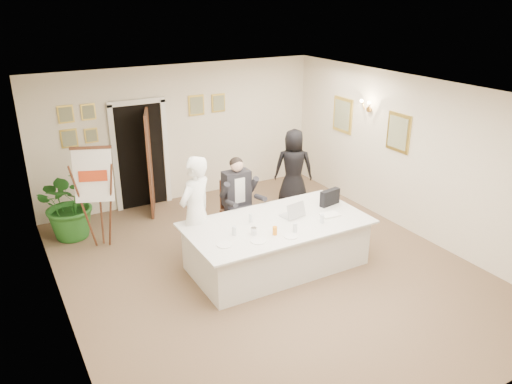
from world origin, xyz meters
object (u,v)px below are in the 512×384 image
object	(u,v)px
conference_table	(277,244)
seated_man	(238,198)
oj_glass	(275,231)
standing_man	(196,213)
standing_woman	(294,168)
potted_palm	(71,202)
laptop	(292,207)
steel_jug	(254,231)
laptop_bag	(330,197)
flip_chart	(98,203)
paper_stack	(330,215)

from	to	relation	value
conference_table	seated_man	distance (m)	1.25
conference_table	oj_glass	world-z (taller)	oj_glass
standing_man	standing_woman	distance (m)	3.02
potted_palm	laptop	bearing A→B (deg)	-41.22
seated_man	potted_palm	distance (m)	2.96
standing_man	steel_jug	world-z (taller)	standing_man
steel_jug	conference_table	bearing A→B (deg)	20.70
laptop_bag	standing_man	bearing A→B (deg)	156.95
conference_table	flip_chart	world-z (taller)	flip_chart
laptop	laptop_bag	bearing A→B (deg)	-5.67
flip_chart	standing_man	xyz separation A→B (m)	(1.20, -1.37, 0.09)
seated_man	conference_table	bearing A→B (deg)	-100.40
laptop_bag	oj_glass	bearing A→B (deg)	-170.15
standing_man	steel_jug	bearing A→B (deg)	94.43
paper_stack	oj_glass	distance (m)	1.13
seated_man	steel_jug	size ratio (longest dim) A/B	13.73
conference_table	flip_chart	xyz separation A→B (m)	(-2.28, 2.02, 0.43)
steel_jug	seated_man	bearing A→B (deg)	71.80
standing_woman	conference_table	bearing A→B (deg)	82.29
flip_chart	laptop_bag	world-z (taller)	flip_chart
flip_chart	potted_palm	xyz separation A→B (m)	(-0.34, 0.67, -0.16)
standing_man	potted_palm	bearing A→B (deg)	-81.85
potted_palm	oj_glass	xyz separation A→B (m)	(2.36, -3.04, 0.18)
flip_chart	laptop_bag	size ratio (longest dim) A/B	4.65
seated_man	paper_stack	distance (m)	1.69
paper_stack	flip_chart	bearing A→B (deg)	144.68
seated_man	standing_woman	distance (m)	1.86
standing_woman	standing_man	bearing A→B (deg)	57.77
standing_woman	paper_stack	world-z (taller)	standing_woman
standing_man	laptop	xyz separation A→B (m)	(1.42, -0.56, -0.00)
seated_man	flip_chart	distance (m)	2.37
seated_man	oj_glass	size ratio (longest dim) A/B	11.62
conference_table	steel_jug	xyz separation A→B (m)	(-0.52, -0.20, 0.44)
flip_chart	laptop	size ratio (longest dim) A/B	4.86
conference_table	standing_woman	bearing A→B (deg)	50.94
laptop	standing_woman	bearing A→B (deg)	46.31
seated_man	oj_glass	xyz separation A→B (m)	(-0.19, -1.55, 0.08)
conference_table	oj_glass	bearing A→B (deg)	-125.64
seated_man	standing_man	distance (m)	1.17
flip_chart	standing_woman	bearing A→B (deg)	-0.37
flip_chart	laptop	world-z (taller)	flip_chart
seated_man	steel_jug	xyz separation A→B (m)	(-0.46, -1.40, 0.07)
conference_table	seated_man	size ratio (longest dim) A/B	1.89
standing_woman	paper_stack	xyz separation A→B (m)	(-0.75, -2.20, -0.01)
potted_palm	standing_woman	bearing A→B (deg)	-9.25
flip_chart	laptop_bag	distance (m)	3.89
standing_man	standing_woman	size ratio (longest dim) A/B	1.15
seated_man	standing_man	size ratio (longest dim) A/B	0.82
standing_man	potted_palm	size ratio (longest dim) A/B	1.38
seated_man	standing_man	bearing A→B (deg)	-165.22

